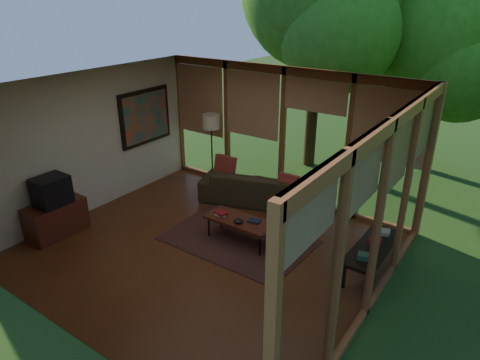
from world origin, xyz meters
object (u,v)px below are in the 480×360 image
Objects in this scene: sofa at (256,187)px; side_console at (367,247)px; floor_lamp at (211,126)px; media_cabinet at (56,219)px; television at (51,191)px; coffee_table at (239,221)px.

sofa is 1.60× the size of side_console.
floor_lamp is 4.13m from side_console.
floor_lamp is (-1.17, 0.05, 1.08)m from sofa.
media_cabinet is 0.55m from television.
coffee_table is (1.78, -1.52, -1.01)m from floor_lamp.
sofa is 1.86× the size of coffee_table.
television is 0.46× the size of coffee_table.
television reaches higher than media_cabinet.
media_cabinet reaches higher than coffee_table.
television is at bearing -149.33° from coffee_table.
coffee_table is (2.80, 1.65, 0.09)m from media_cabinet.
floor_lamp is at bearing 72.61° from television.
television is at bearing -107.39° from floor_lamp.
coffee_table is at bearing 94.79° from sofa.
television is (0.02, 0.00, 0.55)m from media_cabinet.
sofa reaches higher than side_console.
side_console is at bearing 23.02° from media_cabinet.
media_cabinet is 3.25m from coffee_table.
media_cabinet is (-2.19, -3.11, -0.03)m from sofa.
floor_lamp is at bearing 164.15° from side_console.
floor_lamp is at bearing -20.27° from sofa.
media_cabinet reaches higher than side_console.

